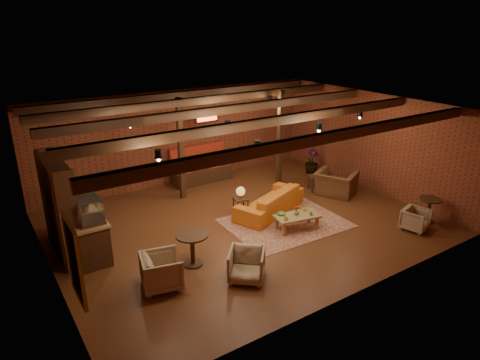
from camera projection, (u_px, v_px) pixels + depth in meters
floor at (244, 223)px, 12.00m from camera, size 10.00×10.00×0.00m
ceiling at (244, 110)px, 10.87m from camera, size 10.00×8.00×0.02m
wall_back at (179, 137)px, 14.56m from camera, size 10.00×0.02×3.20m
wall_front at (358, 226)px, 8.30m from camera, size 10.00×0.02×3.20m
wall_left at (44, 213)px, 8.87m from camera, size 0.02×8.00×3.20m
wall_right at (371, 142)px, 14.00m from camera, size 0.02×8.00×3.20m
ceiling_beams at (244, 115)px, 10.91m from camera, size 9.80×6.40×0.22m
ceiling_pipe at (213, 113)px, 12.24m from camera, size 9.60×0.12×0.12m
post_left at (181, 150)px, 13.16m from camera, size 0.16×0.16×3.20m
post_right at (280, 138)px, 14.43m from camera, size 0.16×0.16×3.20m
service_counter at (81, 219)px, 10.39m from camera, size 0.80×2.50×1.60m
plant_counter at (81, 200)px, 10.45m from camera, size 0.35×0.39×0.30m
shelving_hutch at (60, 207)px, 10.13m from camera, size 0.52×2.00×2.40m
chalkboard_menu at (74, 261)px, 7.10m from camera, size 0.08×0.96×1.46m
banquette at (202, 168)px, 14.91m from camera, size 2.10×0.70×1.00m
service_sign at (207, 118)px, 13.90m from camera, size 0.86×0.06×0.30m
ceiling_spotlights at (244, 123)px, 10.99m from camera, size 6.40×4.40×0.28m
rug at (285, 223)px, 11.99m from camera, size 3.29×2.56×0.01m
sofa at (270, 201)px, 12.54m from camera, size 2.64×1.77×0.72m
coffee_table at (297, 217)px, 11.53m from camera, size 1.30×0.82×0.66m
side_table_lamp at (241, 193)px, 12.35m from camera, size 0.47×0.47×0.84m
round_table_left at (192, 244)px, 9.80m from camera, size 0.75×0.75×0.79m
armchair_a at (161, 269)px, 9.02m from camera, size 0.92×0.96×0.83m
armchair_b at (247, 264)px, 9.28m from camera, size 1.04×1.03×0.78m
armchair_right at (336, 179)px, 13.76m from camera, size 1.24×1.43×1.06m
side_table_book at (316, 177)px, 14.12m from camera, size 0.61×0.61×0.54m
round_table_right at (429, 207)px, 11.91m from camera, size 0.60×0.60×0.71m
armchair_far at (416, 218)px, 11.52m from camera, size 0.77×0.74×0.66m
plant_tall at (313, 138)px, 15.41m from camera, size 1.76×1.76×2.73m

